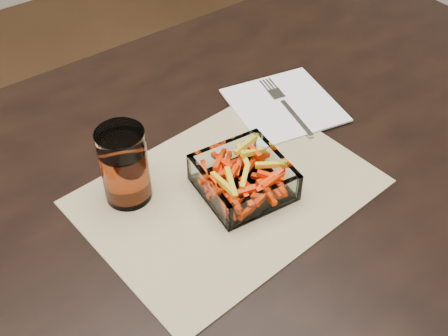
{
  "coord_description": "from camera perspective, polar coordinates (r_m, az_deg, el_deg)",
  "views": [
    {
      "loc": [
        -0.38,
        -0.55,
        1.41
      ],
      "look_at": [
        0.0,
        -0.03,
        0.78
      ],
      "focal_mm": 45.0,
      "sensor_mm": 36.0,
      "label": 1
    }
  ],
  "objects": [
    {
      "name": "placemat",
      "position": [
        0.91,
        0.43,
        -2.42
      ],
      "size": [
        0.48,
        0.37,
        0.0
      ],
      "primitive_type": "cube",
      "rotation": [
        0.0,
        0.0,
        0.08
      ],
      "color": "tan",
      "rests_on": "dining_table"
    },
    {
      "name": "tumbler",
      "position": [
        0.88,
        -10.05,
        0.03
      ],
      "size": [
        0.07,
        0.07,
        0.13
      ],
      "color": "white",
      "rests_on": "placemat"
    },
    {
      "name": "dining_table",
      "position": [
        1.0,
        -1.09,
        -4.23
      ],
      "size": [
        1.6,
        0.9,
        0.75
      ],
      "color": "black",
      "rests_on": "ground"
    },
    {
      "name": "napkin",
      "position": [
        1.08,
        6.11,
        6.38
      ],
      "size": [
        0.22,
        0.22,
        0.0
      ],
      "primitive_type": "cube",
      "rotation": [
        0.0,
        0.0,
        -0.21
      ],
      "color": "white",
      "rests_on": "placemat"
    },
    {
      "name": "glass_bowl",
      "position": [
        0.9,
        1.97,
        -1.17
      ],
      "size": [
        0.15,
        0.15,
        0.05
      ],
      "rotation": [
        0.0,
        0.0,
        -0.11
      ],
      "color": "white",
      "rests_on": "placemat"
    },
    {
      "name": "fork",
      "position": [
        1.08,
        6.19,
        6.46
      ],
      "size": [
        0.06,
        0.19,
        0.0
      ],
      "rotation": [
        0.0,
        0.0,
        -0.22
      ],
      "color": "silver",
      "rests_on": "napkin"
    }
  ]
}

